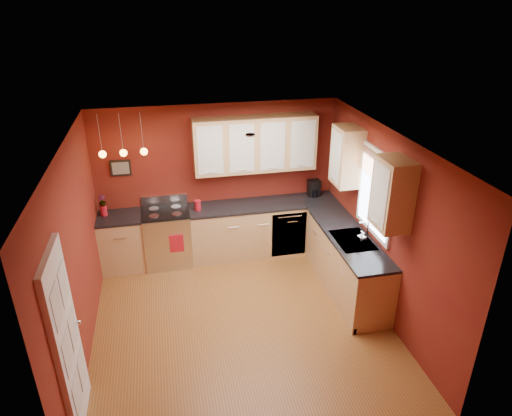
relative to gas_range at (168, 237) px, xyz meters
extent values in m
plane|color=#915B2A|center=(0.92, -1.80, -0.48)|extent=(4.20, 4.20, 0.00)
cube|color=beige|center=(0.92, -1.80, 2.12)|extent=(4.00, 4.20, 0.02)
cube|color=maroon|center=(0.92, 0.30, 0.82)|extent=(4.00, 0.02, 2.60)
cube|color=maroon|center=(0.92, -3.90, 0.82)|extent=(4.00, 0.02, 2.60)
cube|color=maroon|center=(-1.08, -1.80, 0.82)|extent=(0.02, 4.20, 2.60)
cube|color=maroon|center=(2.92, -1.80, 0.82)|extent=(0.02, 4.20, 2.60)
cube|color=tan|center=(-0.73, 0.00, -0.03)|extent=(0.70, 0.60, 0.90)
cube|color=tan|center=(1.65, 0.00, -0.03)|extent=(2.54, 0.60, 0.90)
cube|color=tan|center=(2.62, -1.35, -0.03)|extent=(0.60, 2.10, 0.90)
cube|color=black|center=(-0.73, 0.00, 0.44)|extent=(0.70, 0.62, 0.04)
cube|color=black|center=(1.65, 0.00, 0.44)|extent=(2.54, 0.62, 0.04)
cube|color=black|center=(2.62, -1.35, 0.44)|extent=(0.62, 2.10, 0.04)
cube|color=silver|center=(0.00, 0.00, -0.02)|extent=(0.76, 0.64, 0.92)
cube|color=black|center=(0.00, -0.30, 0.00)|extent=(0.55, 0.02, 0.32)
cylinder|color=silver|center=(0.00, -0.31, 0.24)|extent=(0.60, 0.02, 0.02)
cube|color=black|center=(0.00, 0.00, 0.45)|extent=(0.76, 0.60, 0.03)
cylinder|color=#959499|center=(-0.18, -0.14, 0.47)|extent=(0.16, 0.16, 0.01)
cylinder|color=#959499|center=(0.18, -0.14, 0.47)|extent=(0.16, 0.16, 0.01)
cylinder|color=#959499|center=(-0.18, 0.14, 0.47)|extent=(0.16, 0.16, 0.01)
cylinder|color=#959499|center=(0.18, 0.14, 0.47)|extent=(0.16, 0.16, 0.01)
cube|color=silver|center=(0.00, 0.30, 0.55)|extent=(0.76, 0.04, 0.16)
cube|color=silver|center=(2.02, -0.29, -0.03)|extent=(0.60, 0.02, 0.80)
cube|color=#959499|center=(2.62, -1.50, 0.43)|extent=(0.50, 0.70, 0.05)
cube|color=black|center=(2.62, -1.33, 0.42)|extent=(0.42, 0.30, 0.02)
cube|color=black|center=(2.62, -1.67, 0.42)|extent=(0.42, 0.30, 0.02)
cylinder|color=silver|center=(2.84, -1.50, 0.60)|extent=(0.02, 0.02, 0.28)
cylinder|color=silver|center=(2.77, -1.50, 0.73)|extent=(0.16, 0.02, 0.02)
cube|color=white|center=(2.90, -1.50, 1.17)|extent=(0.04, 1.02, 1.22)
cube|color=white|center=(2.89, -1.50, 1.17)|extent=(0.01, 0.90, 1.10)
cube|color=#A56F52|center=(2.87, -1.50, 1.54)|extent=(0.02, 0.96, 0.36)
cube|color=white|center=(-1.05, -3.00, 0.54)|extent=(0.06, 0.82, 2.05)
cube|color=silver|center=(-1.02, -3.18, 1.12)|extent=(0.00, 0.28, 0.40)
cube|color=silver|center=(-1.02, -2.82, 1.12)|extent=(0.00, 0.28, 0.40)
cube|color=silver|center=(-1.02, -3.18, 0.57)|extent=(0.00, 0.28, 0.40)
cube|color=silver|center=(-1.02, -2.82, 0.57)|extent=(0.00, 0.28, 0.40)
cube|color=silver|center=(-1.02, -3.18, 0.02)|extent=(0.00, 0.28, 0.40)
cube|color=silver|center=(-1.02, -2.82, 0.02)|extent=(0.00, 0.28, 0.40)
sphere|color=silver|center=(-0.99, -2.67, 0.52)|extent=(0.06, 0.06, 0.06)
cube|color=tan|center=(1.52, 0.12, 1.47)|extent=(2.00, 0.35, 0.90)
cube|color=tan|center=(2.75, -1.48, 1.47)|extent=(0.35, 1.95, 0.90)
cube|color=black|center=(-0.63, 0.28, 1.17)|extent=(0.32, 0.03, 0.26)
cylinder|color=#959499|center=(-0.83, -0.05, 1.82)|extent=(0.01, 0.01, 0.60)
sphere|color=#FFA53F|center=(-0.83, -0.05, 1.52)|extent=(0.11, 0.11, 0.11)
cylinder|color=#959499|center=(-0.53, -0.05, 1.82)|extent=(0.01, 0.01, 0.60)
sphere|color=#FFA53F|center=(-0.53, -0.05, 1.52)|extent=(0.11, 0.11, 0.11)
cylinder|color=#959499|center=(-0.23, -0.05, 1.82)|extent=(0.01, 0.01, 0.60)
sphere|color=#FFA53F|center=(-0.23, -0.05, 1.52)|extent=(0.11, 0.11, 0.11)
cylinder|color=#B51322|center=(0.53, -0.04, 0.54)|extent=(0.10, 0.10, 0.16)
cylinder|color=#B51322|center=(0.53, -0.04, 0.62)|extent=(0.11, 0.11, 0.02)
cylinder|color=#B51322|center=(-0.96, 0.08, 0.54)|extent=(0.11, 0.11, 0.17)
imported|color=#B51322|center=(-0.96, 0.08, 0.71)|extent=(0.12, 0.12, 0.19)
cube|color=black|center=(2.57, 0.14, 0.60)|extent=(0.20, 0.17, 0.29)
cylinder|color=black|center=(2.57, 0.08, 0.53)|extent=(0.11, 0.11, 0.13)
imported|color=silver|center=(2.67, -1.66, 0.57)|extent=(0.11, 0.12, 0.22)
cube|color=#B51322|center=(0.13, -0.33, 0.04)|extent=(0.23, 0.02, 0.31)
camera|label=1|loc=(0.06, -6.83, 3.69)|focal=32.00mm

